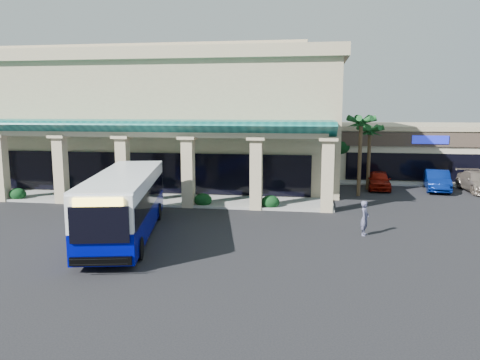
% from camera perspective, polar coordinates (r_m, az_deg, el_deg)
% --- Properties ---
extents(ground, '(110.00, 110.00, 0.00)m').
position_cam_1_polar(ground, '(25.66, -2.79, -5.94)').
color(ground, black).
extents(main_building, '(30.80, 14.80, 11.35)m').
position_cam_1_polar(main_building, '(42.36, -9.15, 7.57)').
color(main_building, tan).
rests_on(main_building, ground).
extents(arcade, '(30.00, 6.20, 5.70)m').
position_cam_1_polar(arcade, '(33.92, -13.82, 2.34)').
color(arcade, '#10605B').
rests_on(arcade, ground).
extents(strip_mall, '(22.50, 12.50, 4.90)m').
position_cam_1_polar(strip_mall, '(50.17, 23.84, 3.42)').
color(strip_mall, beige).
rests_on(strip_mall, ground).
extents(palm_0, '(2.40, 2.40, 6.60)m').
position_cam_1_polar(palm_0, '(35.61, 14.42, 3.34)').
color(palm_0, '#114319').
rests_on(palm_0, ground).
extents(palm_1, '(2.40, 2.40, 5.80)m').
position_cam_1_polar(palm_1, '(38.72, 15.45, 3.13)').
color(palm_1, '#114319').
rests_on(palm_1, ground).
extents(broadleaf_tree, '(2.60, 2.60, 4.81)m').
position_cam_1_polar(broadleaf_tree, '(43.56, 12.07, 3.20)').
color(broadleaf_tree, black).
rests_on(broadleaf_tree, ground).
extents(transit_bus, '(5.16, 12.02, 3.27)m').
position_cam_1_polar(transit_bus, '(24.50, -13.78, -2.98)').
color(transit_bus, '#00058C').
rests_on(transit_bus, ground).
extents(pedestrian, '(0.62, 0.76, 1.81)m').
position_cam_1_polar(pedestrian, '(24.96, 14.97, -4.53)').
color(pedestrian, '#51516E').
rests_on(pedestrian, ground).
extents(car_silver, '(2.07, 4.45, 1.47)m').
position_cam_1_polar(car_silver, '(39.31, 16.58, -0.01)').
color(car_silver, maroon).
rests_on(car_silver, ground).
extents(car_white, '(2.39, 5.12, 1.62)m').
position_cam_1_polar(car_white, '(40.18, 22.91, -0.05)').
color(car_white, '#05165B').
rests_on(car_white, ground).
extents(car_red, '(2.45, 5.52, 1.58)m').
position_cam_1_polar(car_red, '(40.99, 27.10, -0.20)').
color(car_red, gray).
rests_on(car_red, ground).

